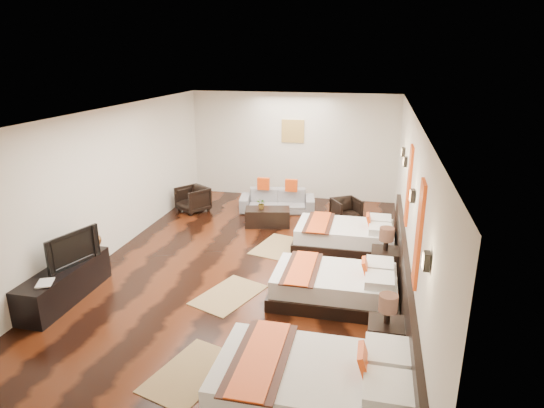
% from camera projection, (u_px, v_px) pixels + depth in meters
% --- Properties ---
extents(floor, '(5.50, 9.50, 0.01)m').
position_uv_depth(floor, '(244.00, 271.00, 8.35)').
color(floor, black).
rests_on(floor, ground).
extents(ceiling, '(5.50, 9.50, 0.01)m').
position_uv_depth(ceiling, '(241.00, 115.00, 7.49)').
color(ceiling, white).
rests_on(ceiling, floor).
extents(back_wall, '(5.50, 0.01, 2.80)m').
position_uv_depth(back_wall, '(293.00, 146.00, 12.32)').
color(back_wall, silver).
rests_on(back_wall, floor).
extents(left_wall, '(0.01, 9.50, 2.80)m').
position_uv_depth(left_wall, '(99.00, 188.00, 8.50)').
color(left_wall, silver).
rests_on(left_wall, floor).
extents(right_wall, '(0.01, 9.50, 2.80)m').
position_uv_depth(right_wall, '(410.00, 209.00, 7.34)').
color(right_wall, silver).
rests_on(right_wall, floor).
extents(headboard_panel, '(0.08, 6.60, 0.90)m').
position_uv_depth(headboard_panel, '(404.00, 285.00, 6.90)').
color(headboard_panel, black).
rests_on(headboard_panel, floor).
extents(bed_near, '(2.23, 1.40, 0.85)m').
position_uv_depth(bed_near, '(315.00, 387.00, 5.03)').
color(bed_near, black).
rests_on(bed_near, floor).
extents(bed_mid, '(1.98, 1.24, 0.76)m').
position_uv_depth(bed_mid, '(336.00, 286.00, 7.30)').
color(bed_mid, black).
rests_on(bed_mid, floor).
extents(bed_far, '(1.98, 1.24, 0.76)m').
position_uv_depth(bed_far, '(346.00, 236.00, 9.29)').
color(bed_far, black).
rests_on(bed_far, floor).
extents(nightstand_a, '(0.45, 0.45, 0.89)m').
position_uv_depth(nightstand_a, '(385.00, 335.00, 5.92)').
color(nightstand_a, black).
rests_on(nightstand_a, floor).
extents(nightstand_b, '(0.47, 0.47, 0.93)m').
position_uv_depth(nightstand_b, '(385.00, 260.00, 8.04)').
color(nightstand_b, black).
rests_on(nightstand_b, floor).
extents(jute_mat_near, '(1.06, 1.36, 0.01)m').
position_uv_depth(jute_mat_near, '(191.00, 373.00, 5.69)').
color(jute_mat_near, olive).
rests_on(jute_mat_near, floor).
extents(jute_mat_mid, '(1.13, 1.39, 0.01)m').
position_uv_depth(jute_mat_mid, '(229.00, 295.00, 7.53)').
color(jute_mat_mid, olive).
rests_on(jute_mat_mid, floor).
extents(jute_mat_far, '(1.02, 1.34, 0.01)m').
position_uv_depth(jute_mat_far, '(277.00, 246.00, 9.42)').
color(jute_mat_far, olive).
rests_on(jute_mat_far, floor).
extents(tv_console, '(0.50, 1.80, 0.55)m').
position_uv_depth(tv_console, '(65.00, 283.00, 7.33)').
color(tv_console, black).
rests_on(tv_console, floor).
extents(tv, '(0.39, 0.95, 0.55)m').
position_uv_depth(tv, '(70.00, 248.00, 7.31)').
color(tv, black).
rests_on(tv, tv_console).
extents(book, '(0.32, 0.36, 0.03)m').
position_uv_depth(book, '(37.00, 284.00, 6.71)').
color(book, black).
rests_on(book, tv_console).
extents(figurine, '(0.37, 0.37, 0.38)m').
position_uv_depth(figurine, '(90.00, 238.00, 7.90)').
color(figurine, brown).
rests_on(figurine, tv_console).
extents(sofa, '(1.92, 1.01, 0.53)m').
position_uv_depth(sofa, '(277.00, 201.00, 11.48)').
color(sofa, gray).
rests_on(sofa, floor).
extents(armchair_left, '(0.93, 0.94, 0.62)m').
position_uv_depth(armchair_left, '(193.00, 199.00, 11.45)').
color(armchair_left, black).
rests_on(armchair_left, floor).
extents(armchair_right, '(0.81, 0.82, 0.55)m').
position_uv_depth(armchair_right, '(346.00, 210.00, 10.79)').
color(armchair_right, black).
rests_on(armchair_right, floor).
extents(coffee_table, '(1.08, 0.69, 0.40)m').
position_uv_depth(coffee_table, '(268.00, 217.00, 10.53)').
color(coffee_table, black).
rests_on(coffee_table, floor).
extents(table_plant, '(0.27, 0.26, 0.25)m').
position_uv_depth(table_plant, '(262.00, 204.00, 10.42)').
color(table_plant, '#245F1F').
rests_on(table_plant, coffee_table).
extents(orange_panel_a, '(0.04, 0.40, 1.30)m').
position_uv_depth(orange_panel_a, '(419.00, 234.00, 5.49)').
color(orange_panel_a, '#D86014').
rests_on(orange_panel_a, right_wall).
extents(orange_panel_b, '(0.04, 0.40, 1.30)m').
position_uv_depth(orange_panel_b, '(409.00, 185.00, 7.53)').
color(orange_panel_b, '#D86014').
rests_on(orange_panel_b, right_wall).
extents(sconce_near, '(0.07, 0.12, 0.18)m').
position_uv_depth(sconce_near, '(426.00, 261.00, 4.43)').
color(sconce_near, black).
rests_on(sconce_near, right_wall).
extents(sconce_mid, '(0.07, 0.12, 0.18)m').
position_uv_depth(sconce_mid, '(412.00, 196.00, 6.47)').
color(sconce_mid, black).
rests_on(sconce_mid, right_wall).
extents(sconce_far, '(0.07, 0.12, 0.18)m').
position_uv_depth(sconce_far, '(405.00, 162.00, 8.51)').
color(sconce_far, black).
rests_on(sconce_far, right_wall).
extents(sconce_lounge, '(0.07, 0.12, 0.18)m').
position_uv_depth(sconce_lounge, '(403.00, 152.00, 9.34)').
color(sconce_lounge, black).
rests_on(sconce_lounge, right_wall).
extents(gold_artwork, '(0.60, 0.04, 0.60)m').
position_uv_depth(gold_artwork, '(293.00, 131.00, 12.18)').
color(gold_artwork, '#AD873F').
rests_on(gold_artwork, back_wall).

